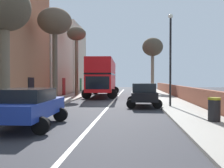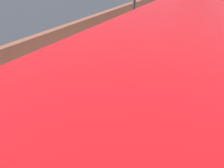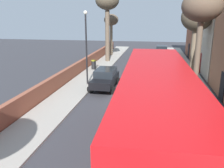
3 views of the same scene
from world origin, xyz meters
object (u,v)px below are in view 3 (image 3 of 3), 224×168
(parked_car_blue_left_1, at_px, (163,62))
(street_tree_left_0, at_px, (202,9))
(street_tree_right_5, at_px, (111,22))
(parked_car_green_left_0, at_px, (162,51))
(parked_car_black_right_2, at_px, (105,78))
(double_decker_bus, at_px, (156,111))
(street_tree_right_1, at_px, (107,3))
(street_tree_left_4, at_px, (196,20))
(lamppost_right, at_px, (86,42))
(litter_bin_right, at_px, (94,65))

(parked_car_blue_left_1, relative_size, street_tree_left_0, 0.59)
(street_tree_right_5, bearing_deg, parked_car_blue_left_1, 129.72)
(parked_car_green_left_0, height_order, parked_car_blue_left_1, parked_car_green_left_0)
(parked_car_black_right_2, xyz_separation_m, street_tree_left_0, (-7.02, 1.60, 5.48))
(double_decker_bus, height_order, street_tree_right_1, street_tree_right_1)
(street_tree_left_4, bearing_deg, street_tree_right_5, -50.08)
(lamppost_right, xyz_separation_m, litter_bin_right, (1.00, -6.09, -3.16))
(double_decker_bus, xyz_separation_m, parked_car_green_left_0, (-0.80, -27.98, -1.40))
(street_tree_left_4, bearing_deg, lamppost_right, 24.29)
(parked_car_blue_left_1, bearing_deg, double_decker_bus, 87.52)
(parked_car_blue_left_1, xyz_separation_m, lamppost_right, (6.80, 7.50, 2.89))
(double_decker_bus, height_order, litter_bin_right, double_decker_bus)
(parked_car_blue_left_1, xyz_separation_m, street_tree_right_5, (7.73, -9.30, 4.26))
(parked_car_black_right_2, bearing_deg, street_tree_right_5, -81.14)
(parked_car_blue_left_1, bearing_deg, lamppost_right, 47.82)
(parked_car_blue_left_1, xyz_separation_m, street_tree_right_1, (7.27, -4.04, 6.65))
(parked_car_black_right_2, height_order, street_tree_right_1, street_tree_right_1)
(parked_car_blue_left_1, height_order, parked_car_black_right_2, parked_car_black_right_2)
(street_tree_right_5, bearing_deg, street_tree_left_0, 117.04)
(parked_car_blue_left_1, height_order, street_tree_left_4, street_tree_left_4)
(street_tree_right_5, distance_m, litter_bin_right, 11.63)
(parked_car_blue_left_1, distance_m, street_tree_left_4, 6.32)
(double_decker_bus, bearing_deg, street_tree_right_5, -75.99)
(double_decker_bus, height_order, parked_car_blue_left_1, double_decker_bus)
(litter_bin_right, bearing_deg, street_tree_left_0, 139.49)
(parked_car_black_right_2, height_order, street_tree_right_5, street_tree_right_5)
(parked_car_black_right_2, bearing_deg, lamppost_right, -21.22)
(street_tree_left_4, xyz_separation_m, litter_bin_right, (10.53, -1.79, -4.99))
(street_tree_left_0, bearing_deg, street_tree_left_4, -96.15)
(street_tree_left_0, bearing_deg, parked_car_green_left_0, -84.03)
(street_tree_left_4, distance_m, lamppost_right, 10.62)
(parked_car_blue_left_1, bearing_deg, litter_bin_right, 10.24)
(street_tree_right_1, xyz_separation_m, street_tree_left_4, (-10.00, 7.24, -1.94))
(street_tree_right_1, distance_m, litter_bin_right, 8.83)
(double_decker_bus, height_order, street_tree_left_0, street_tree_left_0)
(street_tree_left_0, height_order, lamppost_right, street_tree_left_0)
(parked_car_green_left_0, height_order, street_tree_right_1, street_tree_right_1)
(street_tree_right_1, bearing_deg, parked_car_green_left_0, -143.00)
(street_tree_left_4, distance_m, street_tree_right_5, 16.31)
(double_decker_bus, xyz_separation_m, litter_bin_right, (7.00, -17.06, -1.71))
(parked_car_black_right_2, bearing_deg, litter_bin_right, -67.60)
(parked_car_blue_left_1, relative_size, street_tree_right_5, 0.72)
(street_tree_right_1, bearing_deg, lamppost_right, 92.32)
(street_tree_right_1, height_order, litter_bin_right, street_tree_right_1)
(parked_car_blue_left_1, height_order, street_tree_right_5, street_tree_right_5)
(double_decker_bus, relative_size, street_tree_right_5, 1.87)
(double_decker_bus, relative_size, street_tree_right_1, 1.27)
(street_tree_left_0, relative_size, street_tree_right_1, 0.83)
(double_decker_bus, height_order, street_tree_right_5, street_tree_right_5)
(street_tree_right_1, bearing_deg, street_tree_left_0, 123.86)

